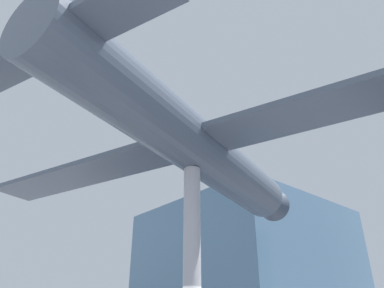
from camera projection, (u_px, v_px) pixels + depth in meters
name	position (u px, v px, depth m)	size (l,w,h in m)	color
glass_pavilion_left	(249.00, 280.00, 25.74)	(11.77, 11.97, 9.93)	slate
support_pylon_central	(192.00, 269.00, 10.12)	(0.49, 0.49, 5.89)	#B7B7BC
suspended_airplane	(197.00, 147.00, 12.07)	(17.70, 13.98, 2.93)	#4C5666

